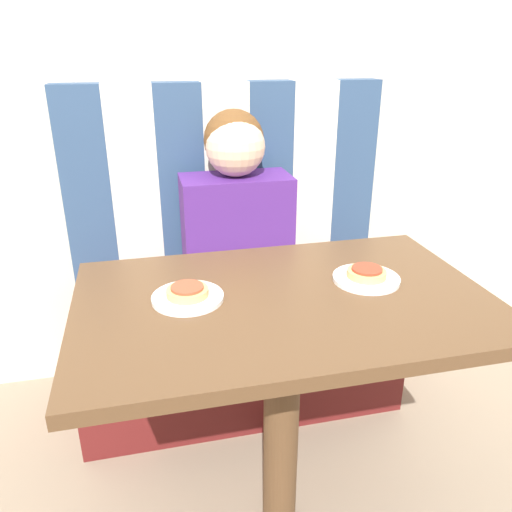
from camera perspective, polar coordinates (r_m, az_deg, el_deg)
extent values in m
cube|color=beige|center=(2.03, -4.32, 21.47)|extent=(7.00, 0.05, 2.60)
cube|color=#5B1919|center=(2.06, -2.01, -10.41)|extent=(1.22, 0.51, 0.44)
cube|color=navy|center=(1.98, -18.62, 6.64)|extent=(0.17, 0.09, 0.79)
cube|color=beige|center=(1.97, -13.56, 7.12)|extent=(0.17, 0.09, 0.79)
cube|color=navy|center=(1.97, -8.47, 7.56)|extent=(0.17, 0.09, 0.79)
cube|color=beige|center=(1.99, -3.45, 7.92)|extent=(0.17, 0.09, 0.79)
cube|color=navy|center=(2.03, 1.45, 8.22)|extent=(0.17, 0.09, 0.79)
cube|color=beige|center=(2.08, 6.15, 8.46)|extent=(0.17, 0.09, 0.79)
cube|color=navy|center=(2.14, 10.61, 8.62)|extent=(0.17, 0.09, 0.79)
cube|color=brown|center=(1.26, 3.23, -5.31)|extent=(1.03, 0.66, 0.03)
cylinder|color=brown|center=(1.48, 2.89, -18.53)|extent=(0.10, 0.10, 0.73)
cube|color=#4C237A|center=(1.84, -2.21, 1.74)|extent=(0.39, 0.20, 0.49)
sphere|color=beige|center=(1.75, -2.38, 12.38)|extent=(0.21, 0.21, 0.21)
sphere|color=brown|center=(1.77, -2.55, 13.11)|extent=(0.21, 0.21, 0.21)
cylinder|color=white|center=(1.24, -7.80, -4.73)|extent=(0.18, 0.18, 0.01)
cylinder|color=white|center=(1.36, 12.47, -2.55)|extent=(0.18, 0.18, 0.01)
cylinder|color=tan|center=(1.24, -7.84, -4.10)|extent=(0.10, 0.10, 0.02)
cylinder|color=#AD472D|center=(1.23, -7.87, -3.57)|extent=(0.08, 0.08, 0.01)
cylinder|color=tan|center=(1.35, 12.53, -1.96)|extent=(0.10, 0.10, 0.02)
cylinder|color=#B73823|center=(1.35, 12.57, -1.47)|extent=(0.08, 0.08, 0.01)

